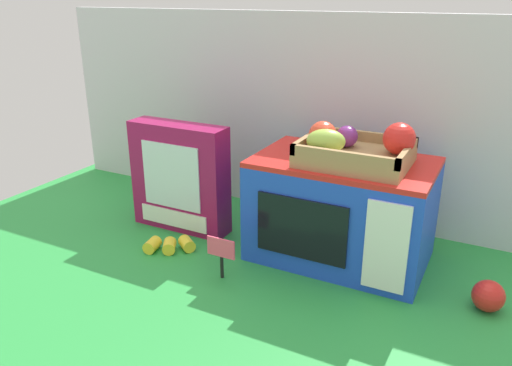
{
  "coord_description": "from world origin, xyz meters",
  "views": [
    {
      "loc": [
        0.53,
        -1.05,
        0.61
      ],
      "look_at": [
        -0.02,
        0.01,
        0.16
      ],
      "focal_mm": 35.28,
      "sensor_mm": 36.0,
      "label": 1
    }
  ],
  "objects_px": {
    "price_sign": "(222,252)",
    "loose_toy_apple": "(488,296)",
    "loose_toy_banana": "(170,245)",
    "toy_microwave": "(341,210)",
    "food_groups_crate": "(354,149)",
    "cookie_set_box": "(180,177)"
  },
  "relations": [
    {
      "from": "toy_microwave",
      "to": "price_sign",
      "type": "xyz_separation_m",
      "value": [
        -0.2,
        -0.22,
        -0.06
      ]
    },
    {
      "from": "food_groups_crate",
      "to": "cookie_set_box",
      "type": "relative_size",
      "value": 0.83
    },
    {
      "from": "loose_toy_banana",
      "to": "loose_toy_apple",
      "type": "bearing_deg",
      "value": 7.26
    },
    {
      "from": "toy_microwave",
      "to": "price_sign",
      "type": "distance_m",
      "value": 0.31
    },
    {
      "from": "toy_microwave",
      "to": "loose_toy_banana",
      "type": "xyz_separation_m",
      "value": [
        -0.39,
        -0.17,
        -0.11
      ]
    },
    {
      "from": "food_groups_crate",
      "to": "cookie_set_box",
      "type": "height_order",
      "value": "food_groups_crate"
    },
    {
      "from": "cookie_set_box",
      "to": "toy_microwave",
      "type": "bearing_deg",
      "value": 5.11
    },
    {
      "from": "price_sign",
      "to": "loose_toy_banana",
      "type": "bearing_deg",
      "value": 164.8
    },
    {
      "from": "food_groups_crate",
      "to": "loose_toy_apple",
      "type": "xyz_separation_m",
      "value": [
        0.32,
        -0.06,
        -0.25
      ]
    },
    {
      "from": "cookie_set_box",
      "to": "loose_toy_apple",
      "type": "relative_size",
      "value": 4.48
    },
    {
      "from": "cookie_set_box",
      "to": "loose_toy_banana",
      "type": "height_order",
      "value": "cookie_set_box"
    },
    {
      "from": "toy_microwave",
      "to": "cookie_set_box",
      "type": "relative_size",
      "value": 1.4
    },
    {
      "from": "loose_toy_banana",
      "to": "price_sign",
      "type": "bearing_deg",
      "value": -15.2
    },
    {
      "from": "toy_microwave",
      "to": "loose_toy_apple",
      "type": "relative_size",
      "value": 6.27
    },
    {
      "from": "food_groups_crate",
      "to": "loose_toy_apple",
      "type": "height_order",
      "value": "food_groups_crate"
    },
    {
      "from": "toy_microwave",
      "to": "loose_toy_banana",
      "type": "bearing_deg",
      "value": -156.42
    },
    {
      "from": "cookie_set_box",
      "to": "loose_toy_apple",
      "type": "bearing_deg",
      "value": -2.69
    },
    {
      "from": "price_sign",
      "to": "loose_toy_banana",
      "type": "height_order",
      "value": "price_sign"
    },
    {
      "from": "food_groups_crate",
      "to": "price_sign",
      "type": "height_order",
      "value": "food_groups_crate"
    },
    {
      "from": "price_sign",
      "to": "loose_toy_apple",
      "type": "bearing_deg",
      "value": 14.68
    },
    {
      "from": "loose_toy_banana",
      "to": "loose_toy_apple",
      "type": "xyz_separation_m",
      "value": [
        0.73,
        0.09,
        0.02
      ]
    },
    {
      "from": "food_groups_crate",
      "to": "loose_toy_apple",
      "type": "bearing_deg",
      "value": -10.48
    }
  ]
}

